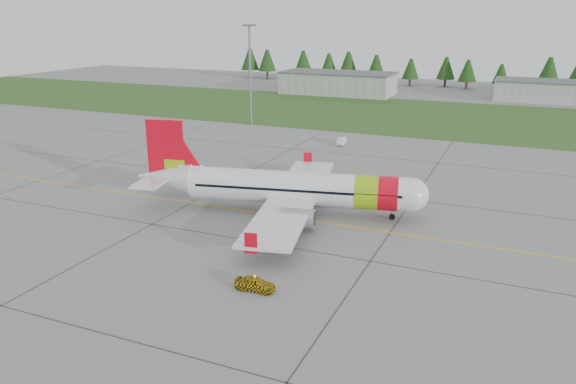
% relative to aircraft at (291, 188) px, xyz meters
% --- Properties ---
extents(ground, '(320.00, 320.00, 0.00)m').
position_rel_aircraft_xyz_m(ground, '(2.27, -9.66, -3.03)').
color(ground, gray).
rests_on(ground, ground).
extents(aircraft, '(34.30, 32.12, 10.49)m').
position_rel_aircraft_xyz_m(aircraft, '(0.00, 0.00, 0.00)').
color(aircraft, silver).
rests_on(aircraft, ground).
extents(follow_me_car, '(1.27, 1.47, 3.51)m').
position_rel_aircraft_xyz_m(follow_me_car, '(4.81, -19.17, -1.27)').
color(follow_me_car, yellow).
rests_on(follow_me_car, ground).
extents(service_van, '(1.53, 1.47, 3.91)m').
position_rel_aircraft_xyz_m(service_van, '(-5.84, 36.95, -1.07)').
color(service_van, silver).
rests_on(service_van, ground).
extents(grass_strip, '(320.00, 50.00, 0.03)m').
position_rel_aircraft_xyz_m(grass_strip, '(2.27, 72.34, -3.01)').
color(grass_strip, '#30561E').
rests_on(grass_strip, ground).
extents(taxi_guideline, '(120.00, 0.25, 0.02)m').
position_rel_aircraft_xyz_m(taxi_guideline, '(2.27, -1.66, -3.01)').
color(taxi_guideline, gold).
rests_on(taxi_guideline, ground).
extents(hangar_west, '(32.00, 14.00, 6.00)m').
position_rel_aircraft_xyz_m(hangar_west, '(-27.73, 100.34, -0.03)').
color(hangar_west, '#A8A8A3').
rests_on(hangar_west, ground).
extents(hangar_east, '(24.00, 12.00, 5.20)m').
position_rel_aircraft_xyz_m(hangar_east, '(27.27, 108.34, -0.43)').
color(hangar_east, '#A8A8A3').
rests_on(hangar_east, ground).
extents(floodlight_mast, '(0.50, 0.50, 20.00)m').
position_rel_aircraft_xyz_m(floodlight_mast, '(-29.73, 48.34, 6.97)').
color(floodlight_mast, slate).
rests_on(floodlight_mast, ground).
extents(treeline, '(160.00, 8.00, 10.00)m').
position_rel_aircraft_xyz_m(treeline, '(2.27, 128.34, 1.97)').
color(treeline, '#1C3F14').
rests_on(treeline, ground).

